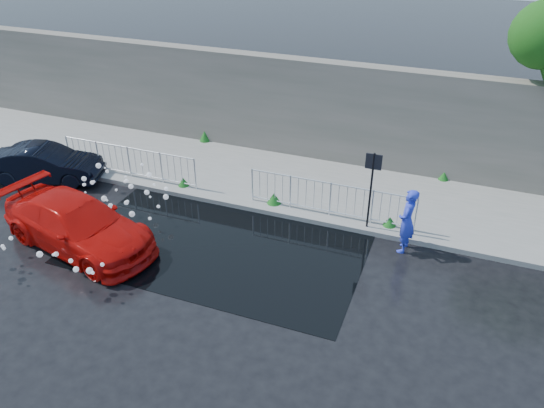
{
  "coord_description": "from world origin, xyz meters",
  "views": [
    {
      "loc": [
        6.22,
        -9.93,
        8.6
      ],
      "look_at": [
        1.67,
        1.98,
        1.0
      ],
      "focal_mm": 35.0,
      "sensor_mm": 36.0,
      "label": 1
    }
  ],
  "objects_px": {
    "sign_post": "(372,179)",
    "red_car": "(78,224)",
    "dark_car": "(45,164)",
    "person": "(407,221)"
  },
  "relations": [
    {
      "from": "red_car",
      "to": "dark_car",
      "type": "bearing_deg",
      "value": 64.68
    },
    {
      "from": "sign_post",
      "to": "red_car",
      "type": "bearing_deg",
      "value": -154.01
    },
    {
      "from": "sign_post",
      "to": "dark_car",
      "type": "height_order",
      "value": "sign_post"
    },
    {
      "from": "sign_post",
      "to": "red_car",
      "type": "height_order",
      "value": "sign_post"
    },
    {
      "from": "red_car",
      "to": "person",
      "type": "xyz_separation_m",
      "value": [
        8.43,
        2.99,
        0.24
      ]
    },
    {
      "from": "sign_post",
      "to": "red_car",
      "type": "distance_m",
      "value": 8.18
    },
    {
      "from": "dark_car",
      "to": "sign_post",
      "type": "bearing_deg",
      "value": -102.64
    },
    {
      "from": "red_car",
      "to": "person",
      "type": "distance_m",
      "value": 8.95
    },
    {
      "from": "person",
      "to": "dark_car",
      "type": "bearing_deg",
      "value": -85.38
    },
    {
      "from": "red_car",
      "to": "person",
      "type": "relative_size",
      "value": 2.57
    }
  ]
}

